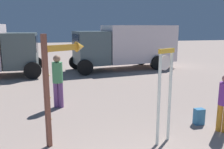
{
  "coord_description": "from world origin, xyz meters",
  "views": [
    {
      "loc": [
        -1.31,
        -2.39,
        2.74
      ],
      "look_at": [
        0.44,
        4.99,
        1.2
      ],
      "focal_mm": 38.11,
      "sensor_mm": 36.0,
      "label": 1
    }
  ],
  "objects_px": {
    "arrow_sign": "(59,72)",
    "person_near_clock": "(224,100)",
    "standing_clock": "(165,87)",
    "person_distant": "(58,79)",
    "box_truck_near": "(127,45)",
    "backpack": "(199,117)"
  },
  "relations": [
    {
      "from": "arrow_sign",
      "to": "person_near_clock",
      "type": "bearing_deg",
      "value": -5.65
    },
    {
      "from": "standing_clock",
      "to": "person_distant",
      "type": "height_order",
      "value": "standing_clock"
    },
    {
      "from": "box_truck_near",
      "to": "person_near_clock",
      "type": "bearing_deg",
      "value": -92.13
    },
    {
      "from": "person_near_clock",
      "to": "person_distant",
      "type": "distance_m",
      "value": 5.12
    },
    {
      "from": "arrow_sign",
      "to": "person_distant",
      "type": "xyz_separation_m",
      "value": [
        -0.04,
        2.57,
        -0.71
      ]
    },
    {
      "from": "backpack",
      "to": "person_distant",
      "type": "distance_m",
      "value": 4.61
    },
    {
      "from": "person_distant",
      "to": "person_near_clock",
      "type": "bearing_deg",
      "value": -35.59
    },
    {
      "from": "person_near_clock",
      "to": "standing_clock",
      "type": "bearing_deg",
      "value": -174.5
    },
    {
      "from": "standing_clock",
      "to": "person_near_clock",
      "type": "bearing_deg",
      "value": 5.5
    },
    {
      "from": "standing_clock",
      "to": "backpack",
      "type": "relative_size",
      "value": 4.9
    },
    {
      "from": "person_distant",
      "to": "box_truck_near",
      "type": "xyz_separation_m",
      "value": [
        4.53,
        6.79,
        0.55
      ]
    },
    {
      "from": "arrow_sign",
      "to": "backpack",
      "type": "xyz_separation_m",
      "value": [
        3.81,
        0.17,
        -1.49
      ]
    },
    {
      "from": "backpack",
      "to": "box_truck_near",
      "type": "height_order",
      "value": "box_truck_near"
    },
    {
      "from": "standing_clock",
      "to": "person_distant",
      "type": "xyz_separation_m",
      "value": [
        -2.39,
        3.15,
        -0.35
      ]
    },
    {
      "from": "standing_clock",
      "to": "person_distant",
      "type": "distance_m",
      "value": 3.97
    },
    {
      "from": "person_near_clock",
      "to": "person_distant",
      "type": "height_order",
      "value": "person_distant"
    },
    {
      "from": "person_near_clock",
      "to": "box_truck_near",
      "type": "distance_m",
      "value": 9.8
    },
    {
      "from": "box_truck_near",
      "to": "arrow_sign",
      "type": "bearing_deg",
      "value": -115.61
    },
    {
      "from": "backpack",
      "to": "standing_clock",
      "type": "bearing_deg",
      "value": -153.01
    },
    {
      "from": "person_near_clock",
      "to": "box_truck_near",
      "type": "bearing_deg",
      "value": 87.87
    },
    {
      "from": "standing_clock",
      "to": "person_distant",
      "type": "relative_size",
      "value": 1.25
    },
    {
      "from": "standing_clock",
      "to": "person_near_clock",
      "type": "relative_size",
      "value": 1.46
    }
  ]
}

